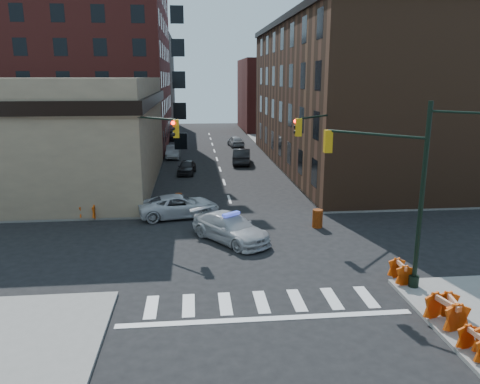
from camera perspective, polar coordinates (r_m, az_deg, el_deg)
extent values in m
plane|color=black|center=(26.10, 0.44, -6.48)|extent=(140.00, 140.00, 0.00)
cube|color=gray|center=(61.25, -25.17, 4.10)|extent=(34.00, 54.50, 0.15)
cube|color=gray|center=(63.22, 18.30, 4.99)|extent=(34.00, 54.50, 0.15)
cube|color=#947F61|center=(43.51, -25.16, 6.53)|extent=(22.00, 22.00, 9.00)
cube|color=maroon|center=(66.31, -20.38, 15.57)|extent=(25.00, 25.00, 24.00)
cube|color=#492E1D|center=(49.42, 12.95, 11.12)|extent=(14.00, 34.00, 14.00)
cube|color=brown|center=(87.35, -14.94, 12.71)|extent=(20.00, 18.00, 16.00)
cube|color=maroon|center=(84.05, 5.77, 11.71)|extent=(16.00, 16.00, 12.00)
cylinder|color=black|center=(20.95, 21.27, -0.70)|extent=(0.20, 0.20, 8.00)
cylinder|color=black|center=(22.13, 20.42, -10.14)|extent=(0.44, 0.44, 0.50)
cylinder|color=black|center=(21.27, 16.09, 6.78)|extent=(3.27, 3.27, 0.12)
cube|color=#BF8C0C|center=(22.31, 10.68, 6.09)|extent=(0.35, 0.35, 1.05)
sphere|color=#FF0C05|center=(22.46, 11.00, 7.03)|extent=(0.22, 0.22, 0.22)
sphere|color=black|center=(22.50, 10.96, 6.20)|extent=(0.22, 0.22, 0.22)
sphere|color=black|center=(22.54, 10.92, 5.36)|extent=(0.22, 0.22, 0.22)
cylinder|color=black|center=(20.08, 25.46, 8.76)|extent=(1.91, 1.91, 0.10)
cylinder|color=black|center=(31.29, -13.35, 4.44)|extent=(0.20, 0.20, 8.00)
cylinder|color=black|center=(32.10, -12.98, -2.18)|extent=(0.44, 0.44, 0.50)
cylinder|color=black|center=(29.24, -10.89, 8.87)|extent=(3.27, 3.27, 0.12)
cube|color=#BF8C0C|center=(27.61, -7.80, 7.66)|extent=(0.35, 0.35, 1.05)
sphere|color=#FF0C05|center=(27.43, -8.17, 8.34)|extent=(0.22, 0.22, 0.22)
sphere|color=black|center=(27.46, -8.14, 7.66)|extent=(0.22, 0.22, 0.22)
sphere|color=black|center=(27.50, -8.12, 6.97)|extent=(0.22, 0.22, 0.22)
cylinder|color=black|center=(32.43, 11.29, 4.86)|extent=(0.20, 0.20, 8.00)
cylinder|color=black|center=(33.21, 10.99, -1.54)|extent=(0.44, 0.44, 0.50)
cylinder|color=black|center=(30.18, 9.47, 9.07)|extent=(3.27, 3.27, 0.12)
cube|color=#BF8C0C|center=(28.30, 7.14, 7.83)|extent=(0.35, 0.35, 1.05)
sphere|color=#FF0C05|center=(28.39, 6.78, 8.57)|extent=(0.22, 0.22, 0.22)
sphere|color=black|center=(28.42, 6.76, 7.90)|extent=(0.22, 0.22, 0.22)
sphere|color=black|center=(28.45, 6.74, 7.24)|extent=(0.22, 0.22, 0.22)
cylinder|color=black|center=(51.90, 5.59, 5.36)|extent=(0.24, 0.24, 2.60)
sphere|color=#964615|center=(51.64, 5.65, 7.61)|extent=(3.00, 3.00, 3.00)
cylinder|color=black|center=(59.69, 4.09, 6.50)|extent=(0.24, 0.24, 2.60)
sphere|color=#964615|center=(59.46, 4.12, 8.46)|extent=(3.00, 3.00, 3.00)
imported|color=#BABBBE|center=(26.51, -1.17, -4.40)|extent=(4.85, 5.53, 1.53)
imported|color=silver|center=(31.27, -7.42, -1.71)|extent=(5.69, 3.40, 1.48)
imported|color=black|center=(45.13, -6.51, 3.03)|extent=(1.97, 4.00, 1.31)
imported|color=#9B9EA3|center=(54.34, -8.15, 4.88)|extent=(1.60, 4.35, 1.42)
imported|color=black|center=(70.18, -8.12, 6.85)|extent=(2.16, 4.69, 1.33)
imported|color=black|center=(50.07, 0.21, 4.38)|extent=(2.41, 5.18, 1.64)
imported|color=#999CA1|center=(62.68, -0.53, 6.22)|extent=(2.17, 4.47, 1.47)
imported|color=black|center=(35.07, -18.44, 0.04)|extent=(0.74, 0.52, 1.94)
imported|color=black|center=(32.55, -21.09, -1.34)|extent=(1.00, 0.84, 1.82)
imported|color=#1D242C|center=(35.66, -19.95, 0.15)|extent=(1.16, 1.15, 1.96)
cylinder|color=#DF5E0A|center=(29.31, 9.43, -3.21)|extent=(0.68, 0.68, 1.13)
cylinder|color=orange|center=(33.93, -7.46, -0.95)|extent=(0.54, 0.54, 0.93)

